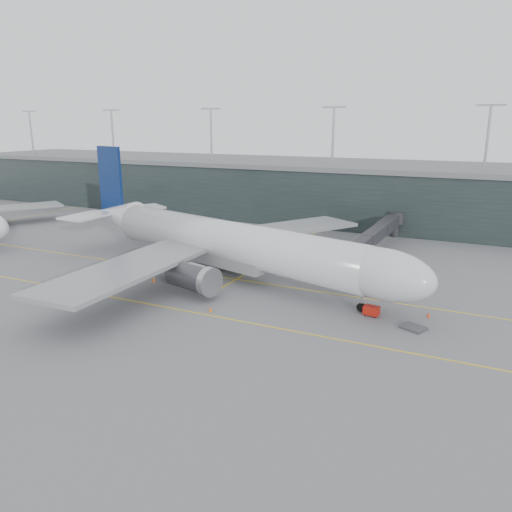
% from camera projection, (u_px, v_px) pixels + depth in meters
% --- Properties ---
extents(ground, '(320.00, 320.00, 0.00)m').
position_uv_depth(ground, '(222.00, 270.00, 89.62)').
color(ground, slate).
rests_on(ground, ground).
extents(taxiline_a, '(160.00, 0.25, 0.02)m').
position_uv_depth(taxiline_a, '(211.00, 275.00, 86.14)').
color(taxiline_a, yellow).
rests_on(taxiline_a, ground).
extents(taxiline_b, '(160.00, 0.25, 0.02)m').
position_uv_depth(taxiline_b, '(154.00, 305.00, 72.20)').
color(taxiline_b, yellow).
rests_on(taxiline_b, ground).
extents(taxiline_lead_main, '(0.25, 60.00, 0.02)m').
position_uv_depth(taxiline_lead_main, '(289.00, 248.00, 104.96)').
color(taxiline_lead_main, yellow).
rests_on(taxiline_lead_main, ground).
extents(taxiline_lead_adj, '(0.25, 60.00, 0.02)m').
position_uv_depth(taxiline_lead_adj, '(22.00, 218.00, 138.33)').
color(taxiline_lead_adj, yellow).
rests_on(taxiline_lead_adj, ground).
extents(terminal, '(240.00, 36.00, 29.00)m').
position_uv_depth(terminal, '(324.00, 189.00, 138.17)').
color(terminal, black).
rests_on(terminal, ground).
extents(main_aircraft, '(73.46, 67.62, 20.89)m').
position_uv_depth(main_aircraft, '(228.00, 243.00, 84.36)').
color(main_aircraft, silver).
rests_on(main_aircraft, ground).
extents(jet_bridge, '(3.90, 42.88, 5.80)m').
position_uv_depth(jet_bridge, '(376.00, 234.00, 98.54)').
color(jet_bridge, '#26262B').
rests_on(jet_bridge, ground).
extents(gse_cart, '(2.21, 1.57, 1.40)m').
position_uv_depth(gse_cart, '(371.00, 310.00, 68.00)').
color(gse_cart, '#A3160B').
rests_on(gse_cart, ground).
extents(baggage_dolly, '(3.60, 3.29, 0.29)m').
position_uv_depth(baggage_dolly, '(413.00, 328.00, 63.85)').
color(baggage_dolly, '#3A3A3F').
rests_on(baggage_dolly, ground).
extents(uld_a, '(2.16, 1.96, 1.61)m').
position_uv_depth(uld_a, '(219.00, 250.00, 100.03)').
color(uld_a, '#36363B').
rests_on(uld_a, ground).
extents(uld_b, '(2.53, 2.31, 1.86)m').
position_uv_depth(uld_b, '(244.00, 249.00, 100.03)').
color(uld_b, '#36363B').
rests_on(uld_b, ground).
extents(uld_c, '(2.69, 2.44, 1.99)m').
position_uv_depth(uld_c, '(256.00, 251.00, 98.35)').
color(uld_c, '#36363B').
rests_on(uld_c, ground).
extents(cone_nose, '(0.47, 0.47, 0.74)m').
position_uv_depth(cone_nose, '(429.00, 315.00, 67.59)').
color(cone_nose, '#F8360D').
rests_on(cone_nose, ground).
extents(cone_wing_stbd, '(0.50, 0.50, 0.80)m').
position_uv_depth(cone_wing_stbd, '(210.00, 309.00, 69.54)').
color(cone_wing_stbd, '#CC600B').
rests_on(cone_wing_stbd, ground).
extents(cone_wing_port, '(0.48, 0.48, 0.77)m').
position_uv_depth(cone_wing_port, '(296.00, 260.00, 94.24)').
color(cone_wing_port, orange).
rests_on(cone_wing_port, ground).
extents(cone_tail, '(0.48, 0.48, 0.76)m').
position_uv_depth(cone_tail, '(154.00, 279.00, 82.70)').
color(cone_tail, '#F9610D').
rests_on(cone_tail, ground).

